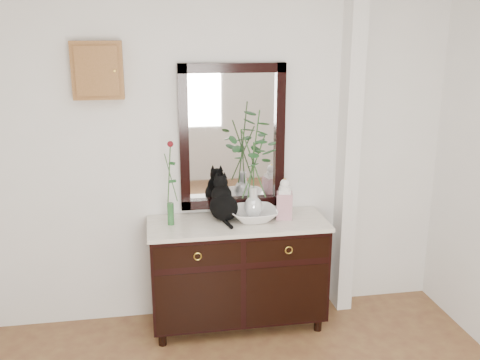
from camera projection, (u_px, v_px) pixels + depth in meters
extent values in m
cube|color=silver|center=(219.00, 149.00, 4.04)|extent=(3.60, 0.04, 2.70)
cube|color=silver|center=(349.00, 147.00, 4.13)|extent=(0.12, 0.20, 2.70)
cube|color=black|center=(238.00, 270.00, 4.06)|extent=(1.30, 0.50, 0.82)
cube|color=white|center=(238.00, 224.00, 3.96)|extent=(1.33, 0.52, 0.03)
cube|color=black|center=(232.00, 138.00, 4.02)|extent=(0.80, 0.06, 1.10)
cube|color=white|center=(232.00, 137.00, 4.03)|extent=(0.66, 0.01, 0.96)
cube|color=brown|center=(98.00, 70.00, 3.70)|extent=(0.35, 0.10, 0.40)
imported|color=white|center=(253.00, 214.00, 3.98)|extent=(0.37, 0.37, 0.09)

